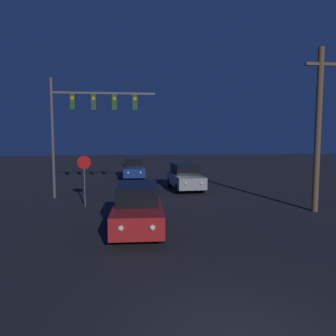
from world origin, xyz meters
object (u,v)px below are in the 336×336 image
at_px(car_mid, 185,177).
at_px(traffic_signal_mast, 85,115).
at_px(stop_sign, 84,172).
at_px(car_far, 133,168).
at_px(car_near, 138,207).
at_px(utility_pole, 318,128).

relative_size(car_mid, traffic_signal_mast, 0.71).
relative_size(car_mid, stop_sign, 1.88).
xyz_separation_m(car_mid, stop_sign, (-5.87, -4.81, 0.90)).
distance_m(car_mid, car_far, 7.14).
bearing_deg(car_near, traffic_signal_mast, -66.59).
relative_size(car_far, stop_sign, 1.86).
bearing_deg(utility_pole, stop_sign, 168.62).
distance_m(car_near, car_far, 15.59).
bearing_deg(car_far, car_near, 88.66).
distance_m(car_near, car_mid, 9.87).
bearing_deg(stop_sign, traffic_signal_mast, 95.56).
distance_m(stop_sign, utility_pole, 11.38).
bearing_deg(utility_pole, car_near, -164.82).
bearing_deg(car_mid, utility_pole, 122.76).
distance_m(car_far, traffic_signal_mast, 9.69).
height_order(car_mid, utility_pole, utility_pole).
distance_m(car_mid, stop_sign, 7.64).
distance_m(car_mid, traffic_signal_mast, 7.58).
height_order(car_near, stop_sign, stop_sign).
relative_size(stop_sign, utility_pole, 0.34).
height_order(car_mid, stop_sign, stop_sign).
xyz_separation_m(traffic_signal_mast, stop_sign, (0.26, -2.67, -3.01)).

